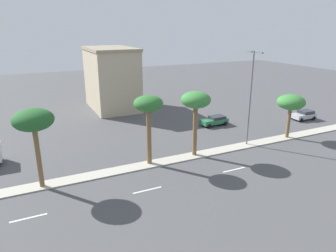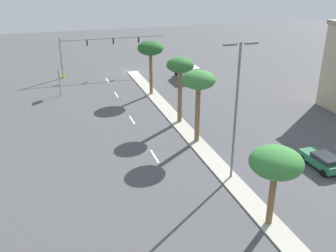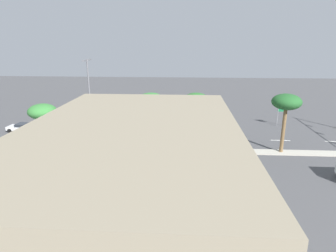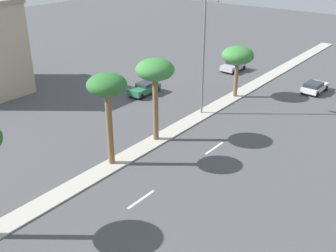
% 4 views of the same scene
% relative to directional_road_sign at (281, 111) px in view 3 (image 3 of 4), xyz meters
% --- Properties ---
extents(ground_plane, '(160.00, 160.00, 0.00)m').
position_rel_directional_road_sign_xyz_m(ground_plane, '(-12.62, 20.77, -2.65)').
color(ground_plane, '#4C4C4F').
extents(median_curb, '(1.80, 77.76, 0.12)m').
position_rel_directional_road_sign_xyz_m(median_curb, '(-12.62, 29.41, -2.59)').
color(median_curb, '#B7B2A3').
rests_on(median_curb, ground).
extents(lane_stripe_near, '(0.20, 2.80, 0.01)m').
position_rel_directional_road_sign_xyz_m(lane_stripe_near, '(-7.62, -5.47, -2.64)').
color(lane_stripe_near, silver).
rests_on(lane_stripe_near, ground).
extents(lane_stripe_inboard, '(0.20, 2.80, 0.01)m').
position_rel_directional_road_sign_xyz_m(lane_stripe_inboard, '(-7.62, 2.19, -2.64)').
color(lane_stripe_inboard, silver).
rests_on(lane_stripe_inboard, ground).
extents(lane_stripe_right, '(0.20, 2.80, 0.01)m').
position_rel_directional_road_sign_xyz_m(lane_stripe_right, '(-7.62, 12.36, -2.64)').
color(lane_stripe_right, silver).
rests_on(lane_stripe_right, ground).
extents(lane_stripe_leading, '(0.20, 2.80, 0.01)m').
position_rel_directional_road_sign_xyz_m(lane_stripe_leading, '(-7.62, 22.26, -2.64)').
color(lane_stripe_leading, silver).
rests_on(lane_stripe_leading, ground).
extents(directional_road_sign, '(0.10, 1.22, 3.75)m').
position_rel_directional_road_sign_xyz_m(directional_road_sign, '(0.00, 0.00, 0.00)').
color(directional_road_sign, gray).
rests_on(directional_road_sign, ground).
extents(commercial_building, '(12.31, 7.72, 10.96)m').
position_rel_directional_road_sign_xyz_m(commercial_building, '(-38.43, 17.90, 2.85)').
color(commercial_building, tan).
rests_on(commercial_building, ground).
extents(palm_tree_trailing, '(3.60, 3.60, 7.54)m').
position_rel_directional_road_sign_xyz_m(palm_tree_trailing, '(-12.46, 3.60, 3.86)').
color(palm_tree_trailing, brown).
rests_on(palm_tree_trailing, median_curb).
extents(palm_tree_rear, '(3.10, 3.10, 7.61)m').
position_rel_directional_road_sign_xyz_m(palm_tree_rear, '(-12.86, 14.72, 3.90)').
color(palm_tree_rear, brown).
rests_on(palm_tree_rear, median_curb).
extents(palm_tree_inboard, '(3.37, 3.37, 7.53)m').
position_rel_directional_road_sign_xyz_m(palm_tree_inboard, '(-12.77, 20.38, 3.83)').
color(palm_tree_inboard, brown).
rests_on(palm_tree_inboard, median_curb).
extents(palm_tree_leading, '(3.64, 3.64, 5.88)m').
position_rel_directional_road_sign_xyz_m(palm_tree_leading, '(-12.53, 34.79, 2.26)').
color(palm_tree_leading, brown).
rests_on(palm_tree_leading, median_curb).
extents(street_lamp_right, '(2.90, 0.24, 11.66)m').
position_rel_directional_road_sign_xyz_m(street_lamp_right, '(-12.86, 28.16, 4.17)').
color(street_lamp_right, slate).
rests_on(street_lamp_right, median_curb).
extents(sedan_white_front, '(2.14, 4.16, 1.30)m').
position_rel_directional_road_sign_xyz_m(sedan_white_front, '(-5.73, 41.99, -1.94)').
color(sedan_white_front, silver).
rests_on(sedan_white_front, ground).
extents(sedan_green_far, '(2.02, 4.25, 1.41)m').
position_rel_directional_road_sign_xyz_m(sedan_green_far, '(-21.54, 29.07, -1.89)').
color(sedan_green_far, '#287047').
rests_on(sedan_green_far, ground).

